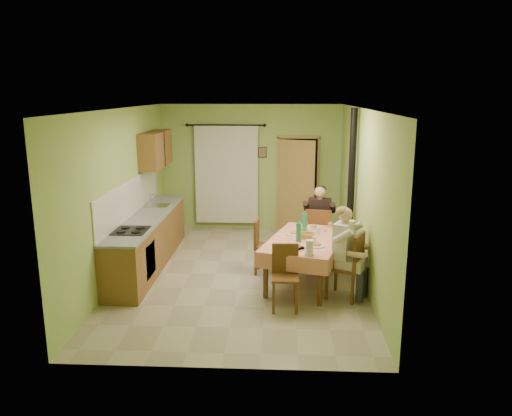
# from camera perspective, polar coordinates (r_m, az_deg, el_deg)

# --- Properties ---
(floor) EXTENTS (4.00, 6.00, 0.01)m
(floor) POSITION_cam_1_polar(r_m,az_deg,el_deg) (8.66, -1.70, -7.56)
(floor) COLOR tan
(floor) RESTS_ON ground
(room_shell) EXTENTS (4.04, 6.04, 2.82)m
(room_shell) POSITION_cam_1_polar(r_m,az_deg,el_deg) (8.20, -1.78, 4.42)
(room_shell) COLOR #9EBF62
(room_shell) RESTS_ON ground
(kitchen_run) EXTENTS (0.64, 3.64, 1.56)m
(kitchen_run) POSITION_cam_1_polar(r_m,az_deg,el_deg) (9.17, -12.23, -3.51)
(kitchen_run) COLOR brown
(kitchen_run) RESTS_ON ground
(upper_cabinets) EXTENTS (0.35, 1.40, 0.70)m
(upper_cabinets) POSITION_cam_1_polar(r_m,az_deg,el_deg) (10.15, -11.38, 6.60)
(upper_cabinets) COLOR brown
(upper_cabinets) RESTS_ON room_shell
(curtain) EXTENTS (1.70, 0.07, 2.22)m
(curtain) POSITION_cam_1_polar(r_m,az_deg,el_deg) (11.19, -3.40, 3.88)
(curtain) COLOR black
(curtain) RESTS_ON ground
(doorway) EXTENTS (0.96, 0.36, 2.15)m
(doorway) POSITION_cam_1_polar(r_m,az_deg,el_deg) (11.17, 4.74, 2.74)
(doorway) COLOR black
(doorway) RESTS_ON ground
(dining_table) EXTENTS (1.60, 2.09, 0.76)m
(dining_table) POSITION_cam_1_polar(r_m,az_deg,el_deg) (8.18, 5.68, -6.07)
(dining_table) COLOR #ED8B7B
(dining_table) RESTS_ON ground
(tableware) EXTENTS (0.61, 1.66, 0.33)m
(tableware) POSITION_cam_1_polar(r_m,az_deg,el_deg) (7.95, 5.65, -3.27)
(tableware) COLOR white
(tableware) RESTS_ON dining_table
(chair_far) EXTENTS (0.53, 0.53, 1.03)m
(chair_far) POSITION_cam_1_polar(r_m,az_deg,el_deg) (9.26, 7.14, -4.36)
(chair_far) COLOR brown
(chair_far) RESTS_ON ground
(chair_near) EXTENTS (0.38, 0.38, 0.94)m
(chair_near) POSITION_cam_1_polar(r_m,az_deg,el_deg) (7.26, 3.33, -9.33)
(chair_near) COLOR brown
(chair_near) RESTS_ON ground
(chair_right) EXTENTS (0.62, 0.62, 1.03)m
(chair_right) POSITION_cam_1_polar(r_m,az_deg,el_deg) (7.74, 10.15, -8.03)
(chair_right) COLOR brown
(chair_right) RESTS_ON ground
(chair_left) EXTENTS (0.42, 0.42, 0.94)m
(chair_left) POSITION_cam_1_polar(r_m,az_deg,el_deg) (8.64, 1.09, -5.57)
(chair_left) COLOR brown
(chair_left) RESTS_ON ground
(man_far) EXTENTS (0.62, 0.52, 1.39)m
(man_far) POSITION_cam_1_polar(r_m,az_deg,el_deg) (9.12, 7.25, -0.81)
(man_far) COLOR black
(man_far) RESTS_ON chair_far
(man_right) EXTENTS (0.61, 0.65, 1.39)m
(man_right) POSITION_cam_1_polar(r_m,az_deg,el_deg) (7.56, 10.21, -3.86)
(man_right) COLOR beige
(man_right) RESTS_ON chair_right
(stove_flue) EXTENTS (0.24, 0.24, 2.80)m
(stove_flue) POSITION_cam_1_polar(r_m,az_deg,el_deg) (9.00, 10.71, -0.17)
(stove_flue) COLOR black
(stove_flue) RESTS_ON ground
(picture_back) EXTENTS (0.19, 0.03, 0.23)m
(picture_back) POSITION_cam_1_polar(r_m,az_deg,el_deg) (11.13, 0.72, 6.38)
(picture_back) COLOR black
(picture_back) RESTS_ON room_shell
(picture_right) EXTENTS (0.03, 0.31, 0.21)m
(picture_right) POSITION_cam_1_polar(r_m,az_deg,el_deg) (9.45, 10.86, 5.54)
(picture_right) COLOR brown
(picture_right) RESTS_ON room_shell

